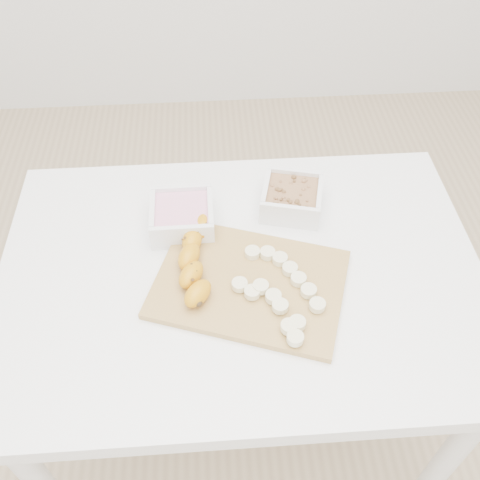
{
  "coord_description": "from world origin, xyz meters",
  "views": [
    {
      "loc": [
        -0.05,
        -0.69,
        1.61
      ],
      "look_at": [
        0.0,
        0.03,
        0.81
      ],
      "focal_mm": 40.0,
      "sensor_mm": 36.0,
      "label": 1
    }
  ],
  "objects": [
    {
      "name": "banana",
      "position": [
        -0.09,
        0.01,
        0.79
      ],
      "size": [
        0.12,
        0.24,
        0.04
      ],
      "primitive_type": null,
      "rotation": [
        0.0,
        0.0,
        -0.28
      ],
      "color": "orange",
      "rests_on": "cutting_board"
    },
    {
      "name": "bowl_granola",
      "position": [
        0.13,
        0.18,
        0.78
      ],
      "size": [
        0.16,
        0.16,
        0.06
      ],
      "color": "white",
      "rests_on": "table"
    },
    {
      "name": "table",
      "position": [
        0.0,
        0.0,
        0.65
      ],
      "size": [
        1.0,
        0.7,
        0.75
      ],
      "color": "white",
      "rests_on": "ground"
    },
    {
      "name": "ground",
      "position": [
        0.0,
        0.0,
        0.0
      ],
      "size": [
        3.5,
        3.5,
        0.0
      ],
      "primitive_type": "plane",
      "color": "#C6AD89",
      "rests_on": "ground"
    },
    {
      "name": "bowl_yogurt",
      "position": [
        -0.12,
        0.13,
        0.78
      ],
      "size": [
        0.14,
        0.14,
        0.06
      ],
      "color": "white",
      "rests_on": "table"
    },
    {
      "name": "banana_slices",
      "position": [
        0.07,
        -0.07,
        0.78
      ],
      "size": [
        0.17,
        0.24,
        0.02
      ],
      "color": "beige",
      "rests_on": "cutting_board"
    },
    {
      "name": "cutting_board",
      "position": [
        0.01,
        -0.04,
        0.76
      ],
      "size": [
        0.43,
        0.37,
        0.01
      ],
      "primitive_type": "cube",
      "rotation": [
        0.0,
        0.0,
        -0.33
      ],
      "color": "#B08B45",
      "rests_on": "table"
    }
  ]
}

